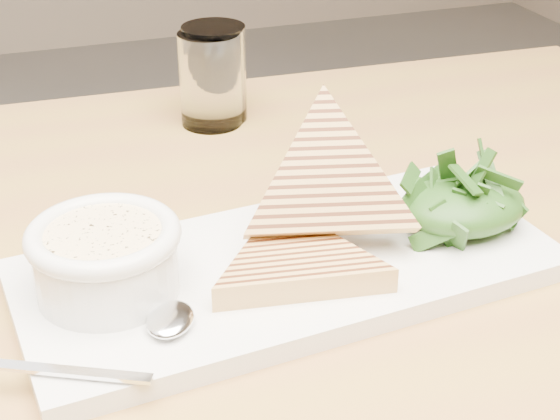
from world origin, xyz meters
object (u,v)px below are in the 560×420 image
object	(u,v)px
glass_far	(215,73)
soup_bowl	(107,268)
glass_near	(210,79)
table_top	(184,289)
platter	(288,269)

from	to	relation	value
glass_far	soup_bowl	bearing A→B (deg)	-117.53
soup_bowl	glass_near	distance (m)	0.35
glass_far	table_top	bearing A→B (deg)	-110.51
glass_near	glass_far	size ratio (longest dim) A/B	0.97
table_top	platter	xyz separation A→B (m)	(0.08, -0.04, 0.03)
glass_near	glass_far	world-z (taller)	glass_far
glass_near	platter	bearing A→B (deg)	-94.38
glass_near	glass_far	xyz separation A→B (m)	(0.01, 0.01, 0.00)
table_top	platter	size ratio (longest dim) A/B	2.92
platter	soup_bowl	distance (m)	0.14
table_top	glass_near	world-z (taller)	glass_near
table_top	glass_near	distance (m)	0.30
glass_near	glass_far	distance (m)	0.01
soup_bowl	glass_far	size ratio (longest dim) A/B	0.99
platter	soup_bowl	size ratio (longest dim) A/B	4.03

